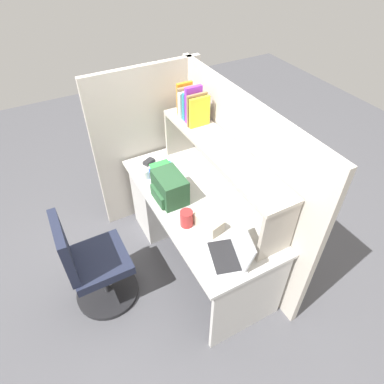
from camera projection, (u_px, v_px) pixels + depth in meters
The scene contains 14 objects.
ground_plane at pixel (197, 257), 3.19m from camera, with size 8.00×8.00×0.00m, color #4C4C51.
desk at pixel (177, 201), 3.18m from camera, with size 1.60×0.70×0.73m.
cubicle_partition_rear at pixel (237, 182), 2.81m from camera, with size 1.84×0.05×1.55m, color #BCB5A8.
cubicle_partition_left at pixel (150, 146), 3.22m from camera, with size 0.05×1.06×1.55m, color #BCB5A8.
overhead_hutch at pixel (221, 159), 2.54m from camera, with size 1.44×0.28×0.45m.
reference_books_on_shelf at pixel (192, 105), 2.71m from camera, with size 0.28×0.18×0.30m.
laptop at pixel (232, 252), 2.26m from camera, with size 0.37×0.34×0.22m.
backpack at pixel (169, 188), 2.66m from camera, with size 0.30×0.23×0.23m.
computer_mouse at pixel (149, 162), 3.08m from camera, with size 0.06×0.10×0.03m, color #262628.
paper_cup at pixel (144, 174), 2.90m from camera, with size 0.08×0.08×0.08m, color white.
tissue_box at pixel (208, 223), 2.46m from camera, with size 0.22×0.12×0.10m, color #BFB299.
snack_canister at pixel (187, 218), 2.47m from camera, with size 0.10×0.10×0.13m, color maroon.
desk_book_stack at pixel (163, 171), 2.94m from camera, with size 0.21×0.21×0.08m.
office_chair at pixel (93, 268), 2.63m from camera, with size 0.52×0.52×0.93m.
Camera 1 is at (1.71, -0.98, 2.59)m, focal length 31.55 mm.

